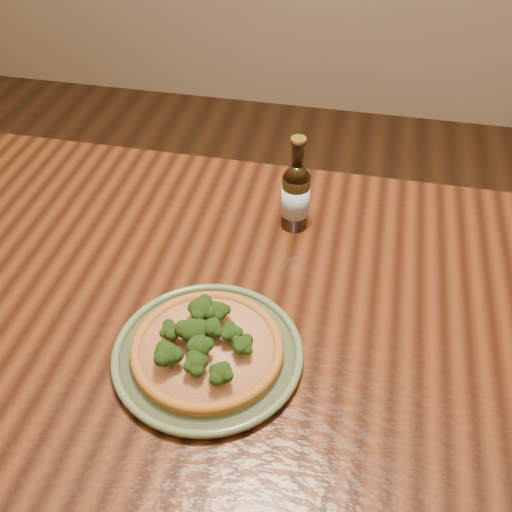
% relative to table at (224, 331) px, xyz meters
% --- Properties ---
extents(table, '(1.60, 0.90, 0.75)m').
position_rel_table_xyz_m(table, '(0.00, 0.00, 0.00)').
color(table, '#48220F').
rests_on(table, ground).
extents(plate, '(0.32, 0.32, 0.02)m').
position_rel_table_xyz_m(plate, '(0.01, -0.14, 0.10)').
color(plate, '#5B6C4B').
rests_on(plate, table).
extents(pizza, '(0.25, 0.25, 0.07)m').
position_rel_table_xyz_m(pizza, '(0.01, -0.14, 0.12)').
color(pizza, '#A76725').
rests_on(pizza, plate).
extents(beer_bottle, '(0.06, 0.06, 0.21)m').
position_rel_table_xyz_m(beer_bottle, '(0.10, 0.24, 0.17)').
color(beer_bottle, black).
rests_on(beer_bottle, table).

